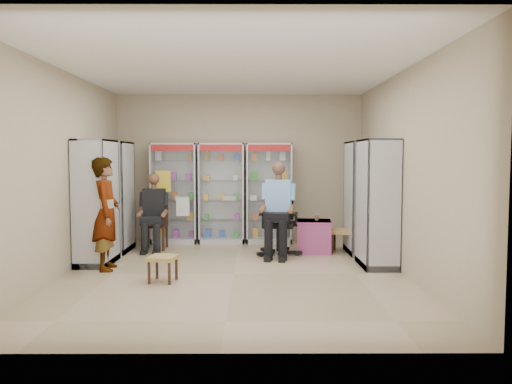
{
  "coord_description": "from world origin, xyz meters",
  "views": [
    {
      "loc": [
        0.3,
        -7.27,
        1.72
      ],
      "look_at": [
        0.33,
        0.7,
        1.17
      ],
      "focal_mm": 35.0,
      "sensor_mm": 36.0,
      "label": 1
    }
  ],
  "objects_px": {
    "wooden_chair": "(155,224)",
    "woven_stool_a": "(342,241)",
    "cabinet_right_far": "(362,198)",
    "seated_shopkeeper": "(279,212)",
    "cabinet_back_left": "(174,193)",
    "standing_man": "(106,214)",
    "woven_stool_b": "(163,269)",
    "office_chair": "(279,221)",
    "cabinet_right_near": "(377,203)",
    "cabinet_left_near": "(96,202)",
    "cabinet_back_mid": "(222,193)",
    "pink_trunk": "(314,236)",
    "cabinet_left_far": "(115,197)",
    "cabinet_back_right": "(269,193)"
  },
  "relations": [
    {
      "from": "wooden_chair",
      "to": "seated_shopkeeper",
      "type": "height_order",
      "value": "seated_shopkeeper"
    },
    {
      "from": "cabinet_back_right",
      "to": "cabinet_left_near",
      "type": "height_order",
      "value": "same"
    },
    {
      "from": "woven_stool_b",
      "to": "cabinet_left_far",
      "type": "bearing_deg",
      "value": 119.29
    },
    {
      "from": "cabinet_left_near",
      "to": "wooden_chair",
      "type": "xyz_separation_m",
      "value": [
        0.68,
        1.3,
        -0.53
      ]
    },
    {
      "from": "cabinet_back_mid",
      "to": "wooden_chair",
      "type": "distance_m",
      "value": 1.5
    },
    {
      "from": "standing_man",
      "to": "wooden_chair",
      "type": "bearing_deg",
      "value": -21.3
    },
    {
      "from": "cabinet_right_far",
      "to": "seated_shopkeeper",
      "type": "height_order",
      "value": "cabinet_right_far"
    },
    {
      "from": "woven_stool_b",
      "to": "office_chair",
      "type": "bearing_deg",
      "value": 48.28
    },
    {
      "from": "woven_stool_a",
      "to": "cabinet_left_near",
      "type": "bearing_deg",
      "value": -167.02
    },
    {
      "from": "cabinet_back_mid",
      "to": "cabinet_back_left",
      "type": "bearing_deg",
      "value": 180.0
    },
    {
      "from": "cabinet_left_near",
      "to": "seated_shopkeeper",
      "type": "height_order",
      "value": "cabinet_left_near"
    },
    {
      "from": "cabinet_right_far",
      "to": "office_chair",
      "type": "bearing_deg",
      "value": 96.29
    },
    {
      "from": "cabinet_left_far",
      "to": "cabinet_left_near",
      "type": "relative_size",
      "value": 1.0
    },
    {
      "from": "cabinet_left_near",
      "to": "office_chair",
      "type": "distance_m",
      "value": 3.08
    },
    {
      "from": "seated_shopkeeper",
      "to": "pink_trunk",
      "type": "bearing_deg",
      "value": 34.43
    },
    {
      "from": "wooden_chair",
      "to": "standing_man",
      "type": "height_order",
      "value": "standing_man"
    },
    {
      "from": "cabinet_right_near",
      "to": "office_chair",
      "type": "distance_m",
      "value": 1.81
    },
    {
      "from": "cabinet_back_mid",
      "to": "office_chair",
      "type": "distance_m",
      "value": 1.73
    },
    {
      "from": "cabinet_back_left",
      "to": "woven_stool_b",
      "type": "height_order",
      "value": "cabinet_back_left"
    },
    {
      "from": "cabinet_right_far",
      "to": "wooden_chair",
      "type": "bearing_deg",
      "value": 83.96
    },
    {
      "from": "cabinet_back_left",
      "to": "pink_trunk",
      "type": "distance_m",
      "value": 2.97
    },
    {
      "from": "cabinet_back_mid",
      "to": "pink_trunk",
      "type": "xyz_separation_m",
      "value": [
        1.74,
        -1.04,
        -0.71
      ]
    },
    {
      "from": "cabinet_right_far",
      "to": "cabinet_left_far",
      "type": "distance_m",
      "value": 4.46
    },
    {
      "from": "cabinet_right_far",
      "to": "woven_stool_b",
      "type": "xyz_separation_m",
      "value": [
        -3.19,
        -2.06,
        -0.82
      ]
    },
    {
      "from": "cabinet_back_right",
      "to": "woven_stool_b",
      "type": "relative_size",
      "value": 5.54
    },
    {
      "from": "wooden_chair",
      "to": "woven_stool_a",
      "type": "bearing_deg",
      "value": -5.76
    },
    {
      "from": "cabinet_back_left",
      "to": "standing_man",
      "type": "xyz_separation_m",
      "value": [
        -0.65,
        -2.44,
        -0.14
      ]
    },
    {
      "from": "woven_stool_b",
      "to": "standing_man",
      "type": "relative_size",
      "value": 0.21
    },
    {
      "from": "cabinet_left_far",
      "to": "seated_shopkeeper",
      "type": "relative_size",
      "value": 1.3
    },
    {
      "from": "cabinet_right_far",
      "to": "cabinet_right_near",
      "type": "bearing_deg",
      "value": -180.0
    },
    {
      "from": "cabinet_right_near",
      "to": "cabinet_left_near",
      "type": "height_order",
      "value": "same"
    },
    {
      "from": "cabinet_right_far",
      "to": "cabinet_left_far",
      "type": "height_order",
      "value": "same"
    },
    {
      "from": "cabinet_back_mid",
      "to": "seated_shopkeeper",
      "type": "distance_m",
      "value": 1.74
    },
    {
      "from": "cabinet_back_right",
      "to": "woven_stool_a",
      "type": "bearing_deg",
      "value": -39.67
    },
    {
      "from": "cabinet_right_near",
      "to": "woven_stool_b",
      "type": "bearing_deg",
      "value": 106.8
    },
    {
      "from": "cabinet_back_mid",
      "to": "standing_man",
      "type": "distance_m",
      "value": 2.92
    },
    {
      "from": "office_chair",
      "to": "pink_trunk",
      "type": "height_order",
      "value": "office_chair"
    },
    {
      "from": "cabinet_back_mid",
      "to": "wooden_chair",
      "type": "bearing_deg",
      "value": -148.69
    },
    {
      "from": "cabinet_back_mid",
      "to": "seated_shopkeeper",
      "type": "relative_size",
      "value": 1.3
    },
    {
      "from": "cabinet_right_far",
      "to": "seated_shopkeeper",
      "type": "relative_size",
      "value": 1.3
    },
    {
      "from": "office_chair",
      "to": "cabinet_right_near",
      "type": "bearing_deg",
      "value": -22.48
    },
    {
      "from": "cabinet_right_near",
      "to": "woven_stool_b",
      "type": "height_order",
      "value": "cabinet_right_near"
    },
    {
      "from": "seated_shopkeeper",
      "to": "woven_stool_b",
      "type": "xyz_separation_m",
      "value": [
        -1.69,
        -1.85,
        -0.59
      ]
    },
    {
      "from": "cabinet_back_mid",
      "to": "woven_stool_b",
      "type": "bearing_deg",
      "value": -100.82
    },
    {
      "from": "office_chair",
      "to": "standing_man",
      "type": "distance_m",
      "value": 2.93
    },
    {
      "from": "woven_stool_a",
      "to": "woven_stool_b",
      "type": "xyz_separation_m",
      "value": [
        -2.86,
        -2.12,
        -0.03
      ]
    },
    {
      "from": "pink_trunk",
      "to": "cabinet_right_near",
      "type": "bearing_deg",
      "value": -54.65
    },
    {
      "from": "cabinet_left_far",
      "to": "woven_stool_b",
      "type": "bearing_deg",
      "value": 29.29
    },
    {
      "from": "cabinet_right_far",
      "to": "seated_shopkeeper",
      "type": "bearing_deg",
      "value": 98.17
    },
    {
      "from": "cabinet_left_near",
      "to": "pink_trunk",
      "type": "xyz_separation_m",
      "value": [
        3.62,
        0.99,
        -0.71
      ]
    }
  ]
}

